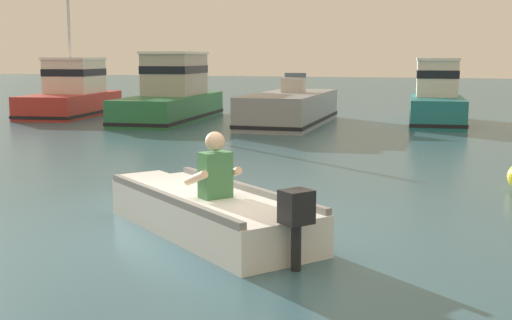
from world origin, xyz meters
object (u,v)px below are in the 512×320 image
(rowboat_with_person, at_px, (206,210))
(moored_boat_green, at_px, (172,95))
(moored_boat_red, at_px, (72,94))
(moored_boat_teal, at_px, (436,99))
(moored_boat_grey, at_px, (290,109))

(rowboat_with_person, bearing_deg, moored_boat_green, 116.94)
(rowboat_with_person, bearing_deg, moored_boat_red, 128.74)
(moored_boat_red, bearing_deg, moored_boat_teal, 5.33)
(moored_boat_green, bearing_deg, rowboat_with_person, -63.06)
(rowboat_with_person, relative_size, moored_boat_red, 0.67)
(moored_boat_grey, relative_size, moored_boat_teal, 1.22)
(rowboat_with_person, bearing_deg, moored_boat_teal, 82.63)
(moored_boat_green, bearing_deg, moored_boat_teal, 11.16)
(moored_boat_green, distance_m, moored_boat_teal, 8.25)
(moored_boat_green, bearing_deg, moored_boat_red, 173.37)
(moored_boat_red, bearing_deg, moored_boat_grey, -4.42)
(moored_boat_green, height_order, moored_boat_teal, moored_boat_green)
(moored_boat_grey, bearing_deg, moored_boat_red, 175.58)
(rowboat_with_person, xyz_separation_m, moored_boat_teal, (1.81, 13.97, 0.48))
(rowboat_with_person, relative_size, moored_boat_teal, 0.71)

